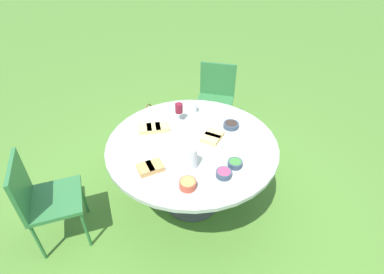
{
  "coord_description": "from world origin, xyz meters",
  "views": [
    {
      "loc": [
        1.92,
        0.72,
        2.34
      ],
      "look_at": [
        0.0,
        0.0,
        0.8
      ],
      "focal_mm": 28.0,
      "sensor_mm": 36.0,
      "label": 1
    }
  ],
  "objects_px": {
    "chair_near_left": "(216,95)",
    "water_pitcher": "(192,158)",
    "handbag": "(149,120)",
    "wine_glass": "(179,109)",
    "dining_table": "(192,151)",
    "chair_near_right": "(42,196)"
  },
  "relations": [
    {
      "from": "dining_table",
      "to": "chair_near_right",
      "type": "xyz_separation_m",
      "value": [
        0.82,
        -0.98,
        -0.12
      ]
    },
    {
      "from": "water_pitcher",
      "to": "dining_table",
      "type": "bearing_deg",
      "value": -160.07
    },
    {
      "from": "handbag",
      "to": "wine_glass",
      "type": "bearing_deg",
      "value": 46.48
    },
    {
      "from": "water_pitcher",
      "to": "chair_near_right",
      "type": "bearing_deg",
      "value": -64.0
    },
    {
      "from": "chair_near_left",
      "to": "wine_glass",
      "type": "bearing_deg",
      "value": -4.24
    },
    {
      "from": "chair_near_left",
      "to": "water_pitcher",
      "type": "bearing_deg",
      "value": 9.63
    },
    {
      "from": "dining_table",
      "to": "handbag",
      "type": "height_order",
      "value": "dining_table"
    },
    {
      "from": "wine_glass",
      "to": "handbag",
      "type": "xyz_separation_m",
      "value": [
        -0.71,
        -0.75,
        -0.74
      ]
    },
    {
      "from": "water_pitcher",
      "to": "handbag",
      "type": "bearing_deg",
      "value": -139.59
    },
    {
      "from": "chair_near_left",
      "to": "water_pitcher",
      "type": "height_order",
      "value": "water_pitcher"
    },
    {
      "from": "dining_table",
      "to": "chair_near_right",
      "type": "bearing_deg",
      "value": -50.22
    },
    {
      "from": "dining_table",
      "to": "chair_near_left",
      "type": "bearing_deg",
      "value": -172.8
    },
    {
      "from": "chair_near_right",
      "to": "water_pitcher",
      "type": "bearing_deg",
      "value": 116.0
    },
    {
      "from": "dining_table",
      "to": "water_pitcher",
      "type": "bearing_deg",
      "value": 19.93
    },
    {
      "from": "chair_near_left",
      "to": "handbag",
      "type": "bearing_deg",
      "value": -70.76
    },
    {
      "from": "chair_near_left",
      "to": "chair_near_right",
      "type": "height_order",
      "value": "same"
    },
    {
      "from": "chair_near_right",
      "to": "wine_glass",
      "type": "bearing_deg",
      "value": 145.78
    },
    {
      "from": "water_pitcher",
      "to": "wine_glass",
      "type": "bearing_deg",
      "value": -149.09
    },
    {
      "from": "dining_table",
      "to": "chair_near_left",
      "type": "height_order",
      "value": "chair_near_left"
    },
    {
      "from": "dining_table",
      "to": "wine_glass",
      "type": "xyz_separation_m",
      "value": [
        -0.28,
        -0.24,
        0.23
      ]
    },
    {
      "from": "dining_table",
      "to": "wine_glass",
      "type": "relative_size",
      "value": 8.13
    },
    {
      "from": "water_pitcher",
      "to": "handbag",
      "type": "height_order",
      "value": "water_pitcher"
    }
  ]
}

